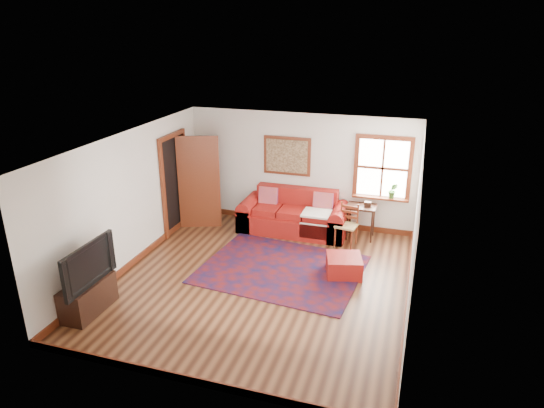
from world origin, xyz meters
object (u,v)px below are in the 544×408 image
(red_ottoman, at_px, (344,266))
(side_table, at_px, (361,211))
(ladder_back_chair, at_px, (347,223))
(media_cabinet, at_px, (88,297))
(red_leather_sofa, at_px, (294,218))

(red_ottoman, height_order, side_table, side_table)
(side_table, bearing_deg, ladder_back_chair, -118.22)
(ladder_back_chair, distance_m, media_cabinet, 5.04)
(ladder_back_chair, height_order, media_cabinet, ladder_back_chair)
(media_cabinet, bearing_deg, red_ottoman, 33.21)
(ladder_back_chair, bearing_deg, side_table, 61.78)
(side_table, distance_m, ladder_back_chair, 0.48)
(ladder_back_chair, xyz_separation_m, media_cabinet, (-3.47, -3.65, -0.21))
(red_leather_sofa, bearing_deg, red_ottoman, -50.21)
(red_ottoman, height_order, media_cabinet, media_cabinet)
(red_leather_sofa, xyz_separation_m, ladder_back_chair, (1.21, -0.37, 0.17))
(red_leather_sofa, bearing_deg, side_table, 1.76)
(red_ottoman, bearing_deg, media_cabinet, -161.69)
(red_ottoman, bearing_deg, side_table, 72.95)
(red_leather_sofa, relative_size, red_ottoman, 3.78)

